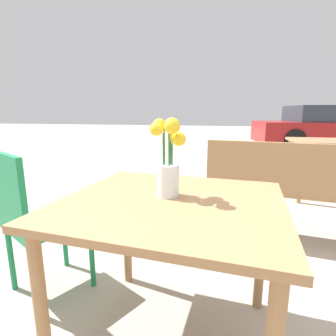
# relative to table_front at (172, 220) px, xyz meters

# --- Properties ---
(table_front) EXTENTS (0.99, 0.91, 0.71)m
(table_front) POSITION_rel_table_front_xyz_m (0.00, 0.00, 0.00)
(table_front) COLOR #9E7047
(table_front) RESTS_ON ground_plane
(flower_vase) EXTENTS (0.15, 0.15, 0.34)m
(flower_vase) POSITION_rel_table_front_xyz_m (-0.02, 0.04, 0.24)
(flower_vase) COLOR silver
(flower_vase) RESTS_ON table_front
(cafe_chair) EXTENTS (0.54, 0.54, 0.87)m
(cafe_chair) POSITION_rel_table_front_xyz_m (-0.83, 0.16, -0.12)
(cafe_chair) COLOR #197A47
(cafe_chair) RESTS_ON ground_plane
(bench_near) EXTENTS (1.80, 0.62, 0.85)m
(bench_near) POSITION_rel_table_front_xyz_m (0.97, 1.08, -0.14)
(bench_near) COLOR #9E7047
(bench_near) RESTS_ON ground_plane
(table_back) EXTENTS (0.67, 0.74, 0.73)m
(table_back) POSITION_rel_table_front_xyz_m (1.37, 2.53, -0.02)
(table_back) COLOR #9E7047
(table_back) RESTS_ON ground_plane
(parked_car) EXTENTS (4.56, 2.39, 1.26)m
(parked_car) POSITION_rel_table_front_xyz_m (3.40, 8.02, -0.01)
(parked_car) COLOR maroon
(parked_car) RESTS_ON ground_plane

